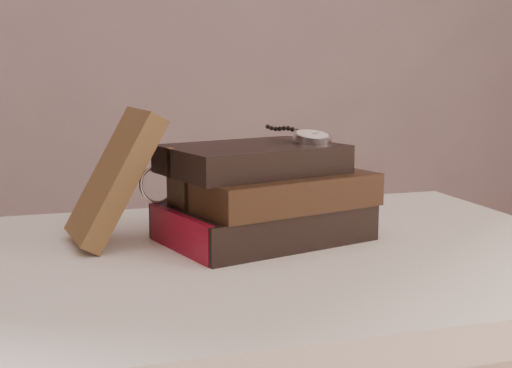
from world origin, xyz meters
name	(u,v)px	position (x,y,z in m)	size (l,w,h in m)	color
table	(209,325)	(0.00, 0.35, 0.66)	(1.00, 0.60, 0.75)	white
book_stack	(264,195)	(0.09, 0.40, 0.81)	(0.29, 0.23, 0.13)	black
journal	(115,177)	(-0.10, 0.44, 0.84)	(0.03, 0.11, 0.18)	#46311B
pocket_watch	(310,136)	(0.16, 0.41, 0.88)	(0.06, 0.16, 0.02)	silver
eyeglasses	(173,183)	(-0.02, 0.46, 0.82)	(0.13, 0.15, 0.05)	silver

